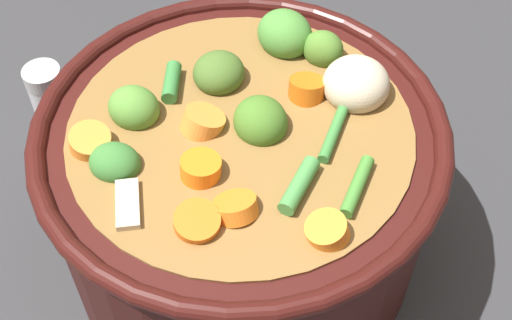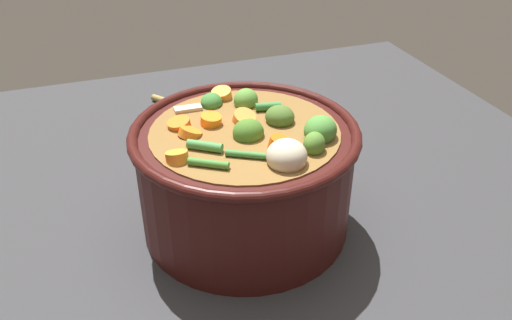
% 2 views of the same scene
% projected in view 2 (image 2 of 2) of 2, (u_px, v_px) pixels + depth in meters
% --- Properties ---
extents(ground_plane, '(1.10, 1.10, 0.00)m').
position_uv_depth(ground_plane, '(246.00, 223.00, 0.71)').
color(ground_plane, '#2D2D30').
extents(cooking_pot, '(0.28, 0.28, 0.17)m').
position_uv_depth(cooking_pot, '(246.00, 175.00, 0.66)').
color(cooking_pot, '#38110F').
rests_on(cooking_pot, ground_plane).
extents(wooden_spoon, '(0.20, 0.20, 0.01)m').
position_uv_depth(wooden_spoon, '(167.00, 126.00, 0.92)').
color(wooden_spoon, olive).
rests_on(wooden_spoon, ground_plane).
extents(salt_shaker, '(0.03, 0.03, 0.08)m').
position_uv_depth(salt_shaker, '(305.00, 129.00, 0.85)').
color(salt_shaker, silver).
rests_on(salt_shaker, ground_plane).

